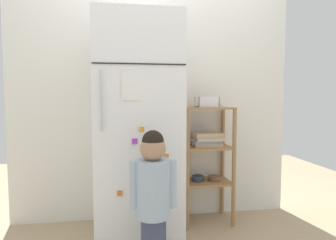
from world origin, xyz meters
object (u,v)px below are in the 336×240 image
(refrigerator, at_px, (138,129))
(child_standing, at_px, (153,188))
(pantry_shelf_unit, at_px, (207,151))
(fruit_bin, at_px, (206,102))

(refrigerator, distance_m, child_standing, 0.65)
(child_standing, distance_m, pantry_shelf_unit, 0.93)
(child_standing, bearing_deg, fruit_bin, 52.97)
(refrigerator, distance_m, fruit_bin, 0.69)
(refrigerator, bearing_deg, fruit_bin, 16.41)
(refrigerator, height_order, fruit_bin, refrigerator)
(refrigerator, bearing_deg, pantry_shelf_unit, 15.20)
(refrigerator, xyz_separation_m, fruit_bin, (0.63, 0.19, 0.21))
(child_standing, relative_size, pantry_shelf_unit, 0.89)
(refrigerator, relative_size, fruit_bin, 9.45)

